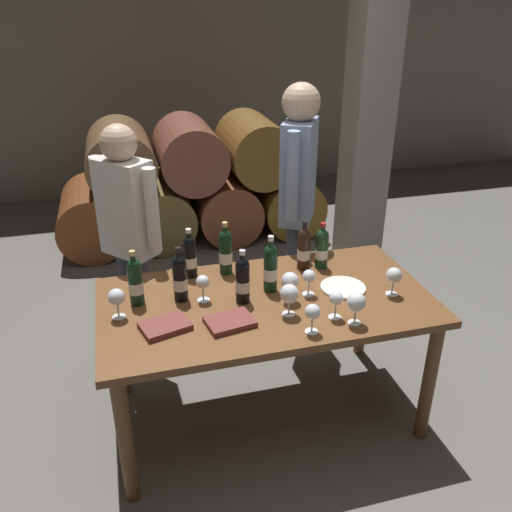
{
  "coord_description": "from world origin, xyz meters",
  "views": [
    {
      "loc": [
        -0.66,
        -2.24,
        2.16
      ],
      "look_at": [
        0.0,
        0.2,
        0.91
      ],
      "focal_mm": 37.06,
      "sensor_mm": 36.0,
      "label": 1
    }
  ],
  "objects_px": {
    "wine_bottle_2": "(226,251)",
    "wine_glass_0": "(336,300)",
    "wine_glass_2": "(289,294)",
    "wine_glass_6": "(309,277)",
    "wine_bottle_5": "(243,280)",
    "dining_table": "(266,314)",
    "serving_plate": "(343,288)",
    "wine_bottle_7": "(270,267)",
    "wine_bottle_1": "(190,256)",
    "wine_bottle_3": "(322,248)",
    "wine_glass_8": "(116,298)",
    "leather_ledger": "(230,322)",
    "wine_glass_5": "(394,276)",
    "tasting_notebook": "(165,326)",
    "wine_bottle_6": "(180,278)",
    "wine_glass_7": "(313,313)",
    "taster_seated_left": "(128,229)",
    "wine_bottle_0": "(135,281)",
    "wine_glass_4": "(356,303)",
    "wine_bottle_4": "(304,248)",
    "sommelier_presenting": "(298,192)",
    "wine_glass_1": "(203,283)",
    "wine_glass_3": "(290,281)"
  },
  "relations": [
    {
      "from": "wine_glass_1",
      "to": "tasting_notebook",
      "type": "relative_size",
      "value": 0.65
    },
    {
      "from": "wine_bottle_3",
      "to": "wine_glass_8",
      "type": "xyz_separation_m",
      "value": [
        -1.14,
        -0.24,
        -0.01
      ]
    },
    {
      "from": "dining_table",
      "to": "wine_glass_8",
      "type": "relative_size",
      "value": 10.9
    },
    {
      "from": "wine_bottle_1",
      "to": "wine_bottle_3",
      "type": "xyz_separation_m",
      "value": [
        0.74,
        -0.09,
        -0.0
      ]
    },
    {
      "from": "wine_bottle_4",
      "to": "wine_glass_6",
      "type": "height_order",
      "value": "wine_bottle_4"
    },
    {
      "from": "wine_glass_2",
      "to": "wine_glass_3",
      "type": "bearing_deg",
      "value": 70.0
    },
    {
      "from": "wine_glass_0",
      "to": "wine_glass_2",
      "type": "distance_m",
      "value": 0.22
    },
    {
      "from": "wine_bottle_2",
      "to": "wine_glass_0",
      "type": "relative_size",
      "value": 2.13
    },
    {
      "from": "tasting_notebook",
      "to": "leather_ledger",
      "type": "relative_size",
      "value": 1.0
    },
    {
      "from": "wine_bottle_0",
      "to": "wine_bottle_5",
      "type": "distance_m",
      "value": 0.53
    },
    {
      "from": "wine_glass_4",
      "to": "wine_glass_5",
      "type": "distance_m",
      "value": 0.36
    },
    {
      "from": "dining_table",
      "to": "wine_glass_5",
      "type": "height_order",
      "value": "wine_glass_5"
    },
    {
      "from": "wine_bottle_5",
      "to": "dining_table",
      "type": "bearing_deg",
      "value": -2.96
    },
    {
      "from": "wine_bottle_6",
      "to": "serving_plate",
      "type": "relative_size",
      "value": 1.23
    },
    {
      "from": "dining_table",
      "to": "wine_glass_7",
      "type": "height_order",
      "value": "wine_glass_7"
    },
    {
      "from": "wine_bottle_4",
      "to": "tasting_notebook",
      "type": "height_order",
      "value": "wine_bottle_4"
    },
    {
      "from": "dining_table",
      "to": "wine_glass_1",
      "type": "relative_size",
      "value": 11.8
    },
    {
      "from": "wine_bottle_5",
      "to": "leather_ledger",
      "type": "xyz_separation_m",
      "value": [
        -0.11,
        -0.19,
        -0.11
      ]
    },
    {
      "from": "dining_table",
      "to": "taster_seated_left",
      "type": "bearing_deg",
      "value": 131.7
    },
    {
      "from": "sommelier_presenting",
      "to": "taster_seated_left",
      "type": "xyz_separation_m",
      "value": [
        -1.06,
        -0.03,
        -0.12
      ]
    },
    {
      "from": "wine_bottle_2",
      "to": "wine_bottle_7",
      "type": "bearing_deg",
      "value": -54.21
    },
    {
      "from": "wine_bottle_5",
      "to": "wine_bottle_6",
      "type": "distance_m",
      "value": 0.32
    },
    {
      "from": "sommelier_presenting",
      "to": "wine_bottle_7",
      "type": "bearing_deg",
      "value": -119.46
    },
    {
      "from": "wine_glass_1",
      "to": "sommelier_presenting",
      "type": "xyz_separation_m",
      "value": [
        0.74,
        0.68,
        0.18
      ]
    },
    {
      "from": "wine_glass_5",
      "to": "sommelier_presenting",
      "type": "height_order",
      "value": "sommelier_presenting"
    },
    {
      "from": "wine_glass_0",
      "to": "serving_plate",
      "type": "bearing_deg",
      "value": 58.72
    },
    {
      "from": "dining_table",
      "to": "serving_plate",
      "type": "distance_m",
      "value": 0.43
    },
    {
      "from": "wine_bottle_4",
      "to": "wine_glass_8",
      "type": "relative_size",
      "value": 1.86
    },
    {
      "from": "wine_bottle_6",
      "to": "tasting_notebook",
      "type": "relative_size",
      "value": 1.34
    },
    {
      "from": "wine_bottle_2",
      "to": "tasting_notebook",
      "type": "xyz_separation_m",
      "value": [
        -0.39,
        -0.47,
        -0.12
      ]
    },
    {
      "from": "serving_plate",
      "to": "wine_glass_7",
      "type": "bearing_deg",
      "value": -132.14
    },
    {
      "from": "wine_glass_6",
      "to": "wine_glass_7",
      "type": "height_order",
      "value": "wine_glass_7"
    },
    {
      "from": "wine_glass_4",
      "to": "wine_glass_5",
      "type": "height_order",
      "value": "wine_glass_4"
    },
    {
      "from": "wine_bottle_5",
      "to": "wine_bottle_6",
      "type": "height_order",
      "value": "wine_bottle_6"
    },
    {
      "from": "wine_bottle_1",
      "to": "wine_glass_8",
      "type": "height_order",
      "value": "wine_bottle_1"
    },
    {
      "from": "wine_bottle_6",
      "to": "wine_glass_6",
      "type": "xyz_separation_m",
      "value": [
        0.65,
        -0.12,
        -0.03
      ]
    },
    {
      "from": "taster_seated_left",
      "to": "wine_bottle_0",
      "type": "bearing_deg",
      "value": -89.95
    },
    {
      "from": "wine_bottle_5",
      "to": "leather_ledger",
      "type": "distance_m",
      "value": 0.24
    },
    {
      "from": "wine_glass_2",
      "to": "wine_glass_7",
      "type": "relative_size",
      "value": 1.12
    },
    {
      "from": "wine_bottle_2",
      "to": "wine_bottle_3",
      "type": "relative_size",
      "value": 1.12
    },
    {
      "from": "wine_bottle_2",
      "to": "tasting_notebook",
      "type": "bearing_deg",
      "value": -129.94
    },
    {
      "from": "wine_bottle_0",
      "to": "serving_plate",
      "type": "bearing_deg",
      "value": -7.23
    },
    {
      "from": "wine_glass_7",
      "to": "leather_ledger",
      "type": "distance_m",
      "value": 0.4
    },
    {
      "from": "wine_glass_0",
      "to": "leather_ledger",
      "type": "bearing_deg",
      "value": 171.31
    },
    {
      "from": "wine_glass_0",
      "to": "leather_ledger",
      "type": "distance_m",
      "value": 0.52
    },
    {
      "from": "leather_ledger",
      "to": "wine_glass_6",
      "type": "bearing_deg",
      "value": 9.85
    },
    {
      "from": "wine_glass_4",
      "to": "taster_seated_left",
      "type": "height_order",
      "value": "taster_seated_left"
    },
    {
      "from": "wine_bottle_2",
      "to": "wine_glass_4",
      "type": "height_order",
      "value": "wine_bottle_2"
    },
    {
      "from": "wine_bottle_0",
      "to": "wine_bottle_5",
      "type": "bearing_deg",
      "value": -13.07
    },
    {
      "from": "wine_glass_2",
      "to": "wine_glass_6",
      "type": "relative_size",
      "value": 1.15
    }
  ]
}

